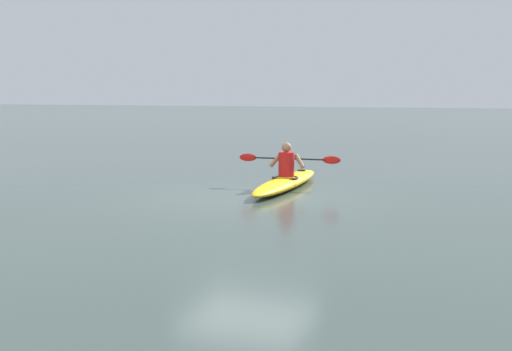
{
  "coord_description": "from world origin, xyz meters",
  "views": [
    {
      "loc": [
        -4.97,
        12.35,
        2.09
      ],
      "look_at": [
        -0.95,
        2.03,
        0.73
      ],
      "focal_mm": 47.87,
      "sensor_mm": 36.0,
      "label": 1
    }
  ],
  "objects": [
    {
      "name": "kayak",
      "position": [
        -0.21,
        -1.66,
        0.13
      ],
      "size": [
        0.86,
        4.37,
        0.26
      ],
      "color": "#EAB214",
      "rests_on": "ground"
    },
    {
      "name": "ground_plane",
      "position": [
        0.0,
        0.0,
        0.0
      ],
      "size": [
        160.0,
        160.0,
        0.0
      ],
      "primitive_type": "plane",
      "color": "#384742"
    },
    {
      "name": "kayaker",
      "position": [
        -0.21,
        -1.69,
        0.58
      ],
      "size": [
        2.32,
        0.45,
        0.74
      ],
      "color": "red",
      "rests_on": "kayak"
    }
  ]
}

